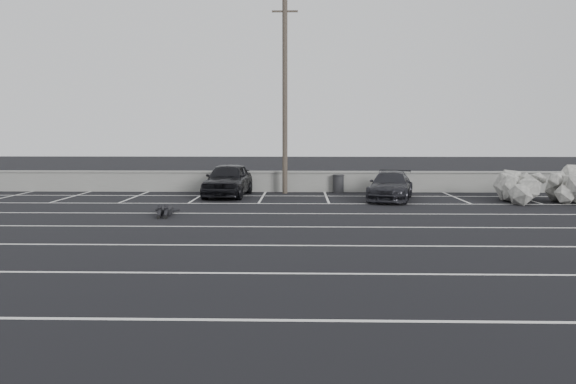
{
  "coord_description": "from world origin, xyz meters",
  "views": [
    {
      "loc": [
        2.81,
        -14.58,
        2.92
      ],
      "look_at": [
        2.37,
        4.11,
        1.0
      ],
      "focal_mm": 35.0,
      "sensor_mm": 36.0,
      "label": 1
    }
  ],
  "objects_px": {
    "riprap_pile": "(537,189)",
    "person": "(166,208)",
    "trash_bin": "(338,184)",
    "utility_pole": "(285,96)",
    "car_right": "(391,186)",
    "car_left": "(228,180)"
  },
  "relations": [
    {
      "from": "riprap_pile",
      "to": "person",
      "type": "distance_m",
      "value": 15.83
    },
    {
      "from": "trash_bin",
      "to": "utility_pole",
      "type": "bearing_deg",
      "value": -171.51
    },
    {
      "from": "person",
      "to": "utility_pole",
      "type": "bearing_deg",
      "value": 54.66
    },
    {
      "from": "person",
      "to": "trash_bin",
      "type": "bearing_deg",
      "value": 42.76
    },
    {
      "from": "car_right",
      "to": "car_left",
      "type": "bearing_deg",
      "value": -175.8
    },
    {
      "from": "car_right",
      "to": "trash_bin",
      "type": "distance_m",
      "value": 3.76
    },
    {
      "from": "car_right",
      "to": "person",
      "type": "bearing_deg",
      "value": -137.69
    },
    {
      "from": "car_left",
      "to": "riprap_pile",
      "type": "bearing_deg",
      "value": -3.58
    },
    {
      "from": "car_left",
      "to": "utility_pole",
      "type": "relative_size",
      "value": 0.49
    },
    {
      "from": "utility_pole",
      "to": "person",
      "type": "xyz_separation_m",
      "value": [
        -4.16,
        -7.42,
        -4.56
      ]
    },
    {
      "from": "trash_bin",
      "to": "car_left",
      "type": "bearing_deg",
      "value": -162.06
    },
    {
      "from": "car_left",
      "to": "person",
      "type": "xyz_separation_m",
      "value": [
        -1.5,
        -6.09,
        -0.55
      ]
    },
    {
      "from": "trash_bin",
      "to": "riprap_pile",
      "type": "xyz_separation_m",
      "value": [
        8.4,
        -3.59,
        0.07
      ]
    },
    {
      "from": "car_right",
      "to": "riprap_pile",
      "type": "relative_size",
      "value": 0.83
    },
    {
      "from": "car_left",
      "to": "trash_bin",
      "type": "relative_size",
      "value": 5.1
    },
    {
      "from": "utility_pole",
      "to": "trash_bin",
      "type": "bearing_deg",
      "value": 8.49
    },
    {
      "from": "car_left",
      "to": "trash_bin",
      "type": "xyz_separation_m",
      "value": [
        5.34,
        1.73,
        -0.33
      ]
    },
    {
      "from": "utility_pole",
      "to": "person",
      "type": "height_order",
      "value": "utility_pole"
    },
    {
      "from": "car_left",
      "to": "riprap_pile",
      "type": "distance_m",
      "value": 13.87
    },
    {
      "from": "car_left",
      "to": "person",
      "type": "distance_m",
      "value": 6.3
    },
    {
      "from": "utility_pole",
      "to": "riprap_pile",
      "type": "distance_m",
      "value": 12.29
    },
    {
      "from": "car_left",
      "to": "car_right",
      "type": "bearing_deg",
      "value": -6.21
    }
  ]
}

